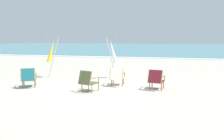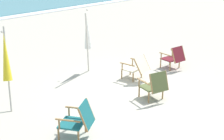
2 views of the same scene
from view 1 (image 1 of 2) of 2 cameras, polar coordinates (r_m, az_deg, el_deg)
name	(u,v)px [view 1 (image 1 of 2)]	position (r m, az deg, el deg)	size (l,w,h in m)	color
ground_plane	(96,88)	(8.94, -4.31, -4.71)	(80.00, 80.00, 0.00)	#B7AF9E
sea	(147,47)	(41.94, 9.08, 5.84)	(80.00, 40.00, 0.10)	teal
surf_band	(134,57)	(21.76, 5.78, 3.29)	(80.00, 1.10, 0.06)	white
beach_chair_front_left	(117,76)	(9.24, 1.35, -1.58)	(0.62, 0.80, 0.77)	beige
beach_chair_far_center	(88,81)	(8.27, -6.33, -2.78)	(0.75, 0.81, 0.82)	#515B33
beach_chair_mid_center	(156,79)	(8.71, 11.43, -2.33)	(0.70, 0.80, 0.81)	maroon
beach_chair_back_right	(29,77)	(9.55, -20.96, -1.77)	(0.83, 0.87, 0.81)	#196066
umbrella_furled_white	(113,51)	(10.77, 0.17, 4.87)	(0.57, 0.51, 2.07)	#B7B2A8
umbrella_furled_yellow	(52,51)	(11.51, -15.52, 4.70)	(0.51, 0.67, 2.04)	#B7B2A8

